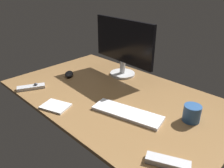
# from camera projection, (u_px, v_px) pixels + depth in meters

# --- Properties ---
(desk) EXTENTS (1.40, 0.84, 0.02)m
(desk) POSITION_uv_depth(u_px,v_px,m) (114.00, 96.00, 1.37)
(desk) COLOR olive
(desk) RESTS_ON ground
(monitor) EXTENTS (0.54, 0.18, 0.41)m
(monitor) POSITION_uv_depth(u_px,v_px,m) (123.00, 46.00, 1.55)
(monitor) COLOR silver
(monitor) RESTS_ON desk
(keyboard) EXTENTS (0.40, 0.20, 0.02)m
(keyboard) POSITION_uv_depth(u_px,v_px,m) (127.00, 113.00, 1.17)
(keyboard) COLOR white
(keyboard) RESTS_ON desk
(computer_mouse) EXTENTS (0.11, 0.11, 0.04)m
(computer_mouse) POSITION_uv_depth(u_px,v_px,m) (69.00, 74.00, 1.61)
(computer_mouse) COLOR black
(computer_mouse) RESTS_ON desk
(media_remote) EXTENTS (0.12, 0.18, 0.04)m
(media_remote) POSITION_uv_depth(u_px,v_px,m) (31.00, 87.00, 1.43)
(media_remote) COLOR #B7B7BC
(media_remote) RESTS_ON desk
(tv_remote) EXTENTS (0.17, 0.11, 0.02)m
(tv_remote) POSITION_uv_depth(u_px,v_px,m) (168.00, 162.00, 0.85)
(tv_remote) COLOR #B7B7BC
(tv_remote) RESTS_ON desk
(coffee_mug) EXTENTS (0.09, 0.09, 0.09)m
(coffee_mug) POSITION_uv_depth(u_px,v_px,m) (192.00, 113.00, 1.10)
(coffee_mug) COLOR #28518C
(coffee_mug) RESTS_ON desk
(notepad) EXTENTS (0.18, 0.15, 0.01)m
(notepad) POSITION_uv_depth(u_px,v_px,m) (55.00, 106.00, 1.23)
(notepad) COLOR silver
(notepad) RESTS_ON desk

